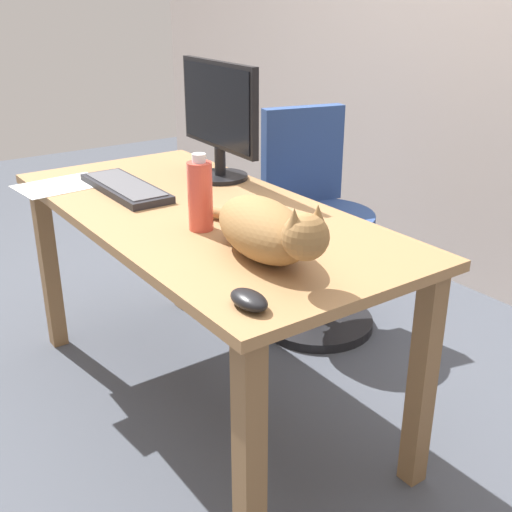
{
  "coord_description": "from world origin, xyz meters",
  "views": [
    {
      "loc": [
        1.66,
        -0.96,
        1.34
      ],
      "look_at": [
        0.53,
        -0.16,
        0.77
      ],
      "focal_mm": 44.71,
      "sensor_mm": 36.0,
      "label": 1
    }
  ],
  "objects_px": {
    "office_chair": "(314,237)",
    "water_bottle": "(200,195)",
    "cat": "(266,229)",
    "keyboard": "(125,188)",
    "monitor": "(219,116)",
    "computer_mouse": "(249,300)"
  },
  "relations": [
    {
      "from": "monitor",
      "to": "computer_mouse",
      "type": "relative_size",
      "value": 4.37
    },
    {
      "from": "monitor",
      "to": "office_chair",
      "type": "bearing_deg",
      "value": 86.89
    },
    {
      "from": "keyboard",
      "to": "monitor",
      "type": "bearing_deg",
      "value": 81.67
    },
    {
      "from": "computer_mouse",
      "to": "keyboard",
      "type": "bearing_deg",
      "value": 171.19
    },
    {
      "from": "office_chair",
      "to": "water_bottle",
      "type": "distance_m",
      "value": 0.97
    },
    {
      "from": "computer_mouse",
      "to": "office_chair",
      "type": "bearing_deg",
      "value": 133.1
    },
    {
      "from": "keyboard",
      "to": "cat",
      "type": "distance_m",
      "value": 0.77
    },
    {
      "from": "keyboard",
      "to": "cat",
      "type": "relative_size",
      "value": 0.73
    },
    {
      "from": "monitor",
      "to": "cat",
      "type": "height_order",
      "value": "monitor"
    },
    {
      "from": "office_chair",
      "to": "keyboard",
      "type": "relative_size",
      "value": 2.08
    },
    {
      "from": "office_chair",
      "to": "keyboard",
      "type": "xyz_separation_m",
      "value": [
        -0.08,
        -0.79,
        0.33
      ]
    },
    {
      "from": "monitor",
      "to": "water_bottle",
      "type": "bearing_deg",
      "value": -38.04
    },
    {
      "from": "office_chair",
      "to": "cat",
      "type": "xyz_separation_m",
      "value": [
        0.69,
        -0.75,
        0.4
      ]
    },
    {
      "from": "monitor",
      "to": "cat",
      "type": "distance_m",
      "value": 0.79
    },
    {
      "from": "monitor",
      "to": "computer_mouse",
      "type": "bearing_deg",
      "value": -28.82
    },
    {
      "from": "monitor",
      "to": "keyboard",
      "type": "xyz_separation_m",
      "value": [
        -0.05,
        -0.35,
        -0.21
      ]
    },
    {
      "from": "keyboard",
      "to": "cat",
      "type": "bearing_deg",
      "value": 3.13
    },
    {
      "from": "computer_mouse",
      "to": "water_bottle",
      "type": "distance_m",
      "value": 0.52
    },
    {
      "from": "office_chair",
      "to": "water_bottle",
      "type": "bearing_deg",
      "value": -62.78
    },
    {
      "from": "monitor",
      "to": "keyboard",
      "type": "relative_size",
      "value": 1.09
    },
    {
      "from": "office_chair",
      "to": "cat",
      "type": "relative_size",
      "value": 1.51
    },
    {
      "from": "monitor",
      "to": "water_bottle",
      "type": "relative_size",
      "value": 2.18
    }
  ]
}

